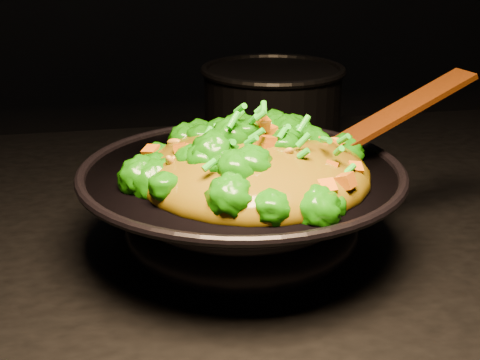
{
  "coord_description": "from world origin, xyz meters",
  "views": [
    {
      "loc": [
        -0.18,
        -0.77,
        1.26
      ],
      "look_at": [
        -0.04,
        -0.07,
        0.99
      ],
      "focal_mm": 50.0,
      "sensor_mm": 36.0,
      "label": 1
    }
  ],
  "objects": [
    {
      "name": "wok",
      "position": [
        -0.04,
        -0.08,
        0.95
      ],
      "size": [
        0.41,
        0.41,
        0.1
      ],
      "primitive_type": null,
      "rotation": [
        0.0,
        0.0,
        -0.15
      ],
      "color": "black",
      "rests_on": "stovetop"
    },
    {
      "name": "stir_fry",
      "position": [
        -0.03,
        -0.11,
        1.04
      ],
      "size": [
        0.31,
        0.31,
        0.09
      ],
      "primitive_type": null,
      "rotation": [
        0.0,
        0.0,
        0.26
      ],
      "color": "#166307",
      "rests_on": "wok"
    },
    {
      "name": "spatula",
      "position": [
        0.13,
        -0.06,
        1.04
      ],
      "size": [
        0.24,
        0.09,
        0.1
      ],
      "primitive_type": "cube",
      "rotation": [
        0.0,
        -0.38,
        0.21
      ],
      "color": "#361808",
      "rests_on": "wok"
    },
    {
      "name": "back_pot",
      "position": [
        0.09,
        0.32,
        0.97
      ],
      "size": [
        0.25,
        0.25,
        0.13
      ],
      "primitive_type": "cylinder",
      "rotation": [
        0.0,
        0.0,
        -0.06
      ],
      "color": "black",
      "rests_on": "stovetop"
    }
  ]
}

